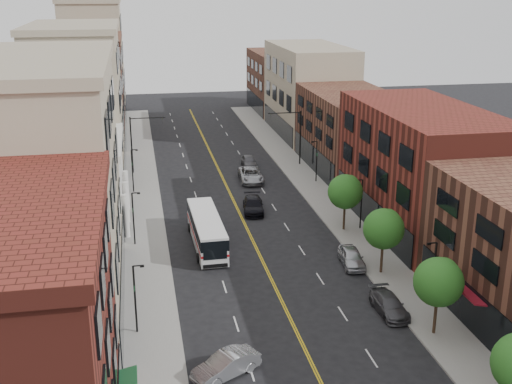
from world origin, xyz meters
TOP-DOWN VIEW (x-y plane):
  - ground at (0.00, 0.00)m, footprint 220.00×220.00m
  - sidewalk_left at (-10.00, 35.00)m, footprint 4.00×110.00m
  - sidewalk_right at (10.00, 35.00)m, footprint 4.00×110.00m
  - bldg_l_tanoffice at (-17.00, 13.00)m, footprint 10.00×22.00m
  - bldg_l_white at (-17.00, 31.00)m, footprint 10.00×14.00m
  - bldg_l_far_a at (-17.00, 48.00)m, footprint 10.00×20.00m
  - bldg_l_far_b at (-17.00, 68.00)m, footprint 10.00×20.00m
  - bldg_l_far_c at (-17.00, 86.00)m, footprint 10.00×16.00m
  - bldg_r_mid at (17.00, 24.00)m, footprint 10.00×22.00m
  - bldg_r_far_a at (17.00, 45.00)m, footprint 10.00×20.00m
  - bldg_r_far_b at (17.00, 66.00)m, footprint 10.00×22.00m
  - bldg_r_far_c at (17.00, 86.00)m, footprint 10.00×18.00m
  - tree_r_1 at (9.39, 4.07)m, footprint 3.40×3.40m
  - tree_r_2 at (9.39, 14.07)m, footprint 3.40×3.40m
  - tree_r_3 at (9.39, 24.07)m, footprint 3.40×3.40m
  - lamp_l_1 at (-10.95, 8.00)m, footprint 0.81×0.55m
  - lamp_l_2 at (-10.95, 24.00)m, footprint 0.81×0.55m
  - lamp_l_3 at (-10.95, 40.00)m, footprint 0.81×0.55m
  - lamp_r_1 at (10.95, 8.00)m, footprint 0.81×0.55m
  - lamp_r_2 at (10.95, 24.00)m, footprint 0.81×0.55m
  - lamp_r_3 at (10.95, 40.00)m, footprint 0.81×0.55m
  - signal_mast_left at (-10.27, 48.00)m, footprint 4.49×0.18m
  - signal_mast_right at (10.27, 48.00)m, footprint 4.49×0.18m
  - city_bus at (-4.41, 22.77)m, footprint 2.84×11.19m
  - car_angle_b at (-5.60, 1.85)m, footprint 4.72×3.55m
  - car_parked_mid at (7.40, 7.50)m, footprint 1.93×4.64m
  - car_parked_far at (7.40, 16.07)m, footprint 2.19×4.59m
  - car_lane_behind at (-4.69, 28.00)m, footprint 1.69×4.19m
  - car_lane_a at (1.50, 30.98)m, footprint 2.76×5.39m
  - car_lane_b at (3.22, 41.92)m, footprint 3.00×6.03m
  - car_lane_c at (4.13, 48.42)m, footprint 1.86×4.42m

SIDE VIEW (x-z plane):
  - ground at x=0.00m, z-range 0.00..0.00m
  - sidewalk_left at x=-10.00m, z-range 0.00..0.15m
  - sidewalk_right at x=10.00m, z-range 0.00..0.15m
  - car_parked_mid at x=7.40m, z-range 0.00..1.34m
  - car_lane_behind at x=-4.69m, z-range 0.00..1.35m
  - car_angle_b at x=-5.60m, z-range 0.00..1.49m
  - car_lane_c at x=4.13m, z-range 0.00..1.49m
  - car_lane_a at x=1.50m, z-range 0.00..1.50m
  - car_parked_far at x=7.40m, z-range 0.00..1.52m
  - car_lane_b at x=3.22m, z-range 0.00..1.64m
  - city_bus at x=-4.41m, z-range 0.23..3.10m
  - lamp_l_1 at x=-10.95m, z-range 0.45..5.50m
  - lamp_l_2 at x=-10.95m, z-range 0.45..5.50m
  - lamp_l_3 at x=-10.95m, z-range 0.45..5.50m
  - lamp_r_1 at x=10.95m, z-range 0.45..5.50m
  - lamp_r_2 at x=10.95m, z-range 0.45..5.50m
  - lamp_r_3 at x=10.95m, z-range 0.45..5.50m
  - bldg_l_white at x=-17.00m, z-range 0.00..8.00m
  - tree_r_1 at x=9.39m, z-range 1.33..6.92m
  - tree_r_2 at x=9.39m, z-range 1.33..6.92m
  - tree_r_3 at x=9.39m, z-range 1.33..6.92m
  - signal_mast_left at x=-10.27m, z-range 1.05..8.25m
  - signal_mast_right at x=10.27m, z-range 1.05..8.25m
  - bldg_r_far_a at x=17.00m, z-range 0.00..10.00m
  - bldg_r_far_c at x=17.00m, z-range 0.00..11.00m
  - bldg_r_mid at x=17.00m, z-range 0.00..12.00m
  - bldg_r_far_b at x=17.00m, z-range 0.00..14.00m
  - bldg_l_far_b at x=-17.00m, z-range 0.00..15.00m
  - bldg_l_tanoffice at x=-17.00m, z-range 0.00..18.00m
  - bldg_l_far_a at x=-17.00m, z-range 0.00..18.00m
  - bldg_l_far_c at x=-17.00m, z-range 0.00..20.00m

